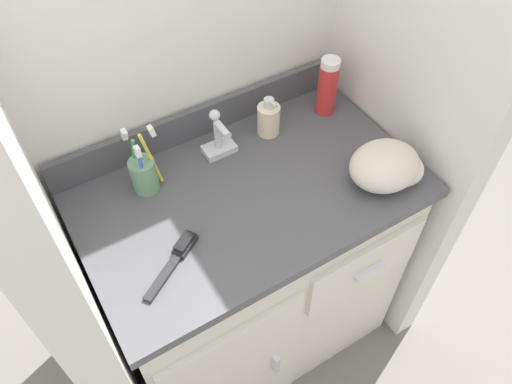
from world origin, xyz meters
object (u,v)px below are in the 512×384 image
(hairbrush, at_px, (177,255))
(hand_towel, at_px, (388,166))
(toothbrush_cup, at_px, (144,173))
(shaving_cream_can, at_px, (328,86))
(soap_dispenser, at_px, (269,119))

(hairbrush, relative_size, hand_towel, 0.91)
(toothbrush_cup, relative_size, hand_towel, 0.99)
(toothbrush_cup, height_order, hairbrush, toothbrush_cup)
(hairbrush, bearing_deg, hand_towel, -38.77)
(shaving_cream_can, bearing_deg, hairbrush, -157.96)
(toothbrush_cup, xyz_separation_m, hairbrush, (-0.03, -0.24, -0.04))
(toothbrush_cup, relative_size, hairbrush, 1.09)
(soap_dispenser, bearing_deg, hand_towel, -62.44)
(toothbrush_cup, bearing_deg, shaving_cream_can, 0.57)
(shaving_cream_can, bearing_deg, toothbrush_cup, -179.43)
(hairbrush, height_order, hand_towel, hand_towel)
(soap_dispenser, relative_size, hairbrush, 0.69)
(hand_towel, bearing_deg, shaving_cream_can, 84.46)
(shaving_cream_can, relative_size, hairbrush, 1.00)
(soap_dispenser, xyz_separation_m, hand_towel, (0.17, -0.32, -0.00))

